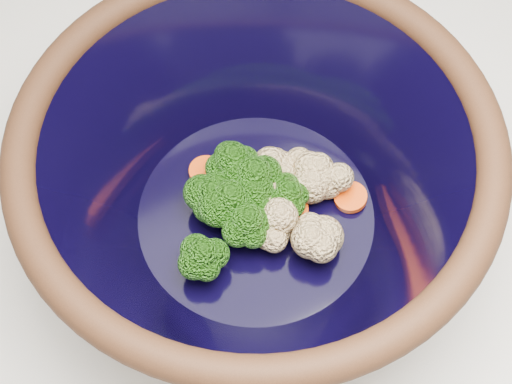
{
  "coord_description": "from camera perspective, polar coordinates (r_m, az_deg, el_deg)",
  "views": [
    {
      "loc": [
        -0.18,
        -0.14,
        1.46
      ],
      "look_at": [
        -0.04,
        0.1,
        0.97
      ],
      "focal_mm": 50.0,
      "sensor_mm": 36.0,
      "label": 1
    }
  ],
  "objects": [
    {
      "name": "mixing_bowl",
      "position": [
        0.55,
        0.0,
        0.78
      ],
      "size": [
        0.4,
        0.4,
        0.16
      ],
      "rotation": [
        0.0,
        0.0,
        0.19
      ],
      "color": "black",
      "rests_on": "counter"
    },
    {
      "name": "vegetable_pile",
      "position": [
        0.57,
        0.1,
        -0.49
      ],
      "size": [
        0.17,
        0.14,
        0.06
      ],
      "color": "#608442",
      "rests_on": "mixing_bowl"
    }
  ]
}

